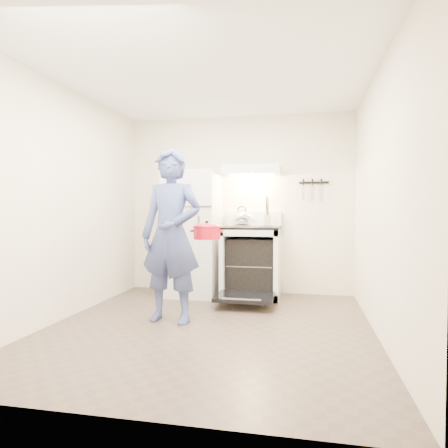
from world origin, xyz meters
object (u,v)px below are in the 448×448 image
at_px(tea_kettle, 242,216).
at_px(stove_body, 251,263).
at_px(refrigerator, 193,233).
at_px(person, 171,236).
at_px(dutch_oven, 207,233).

bearing_deg(tea_kettle, stove_body, -52.65).
height_order(refrigerator, tea_kettle, refrigerator).
height_order(refrigerator, person, person).
height_order(refrigerator, stove_body, refrigerator).
relative_size(refrigerator, tea_kettle, 6.14).
relative_size(stove_body, person, 0.51).
relative_size(stove_body, tea_kettle, 3.32).
distance_m(refrigerator, stove_body, 0.90).
bearing_deg(dutch_oven, refrigerator, 113.61).
bearing_deg(person, stove_body, 69.57).
bearing_deg(dutch_oven, person, -140.34).
height_order(tea_kettle, dutch_oven, tea_kettle).
relative_size(tea_kettle, dutch_oven, 0.76).
xyz_separation_m(stove_body, tea_kettle, (-0.17, 0.22, 0.63)).
xyz_separation_m(tea_kettle, person, (-0.50, -1.56, -0.18)).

